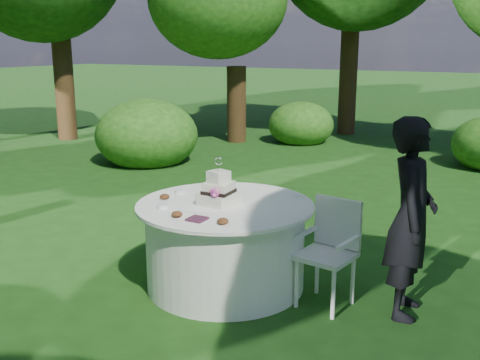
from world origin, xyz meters
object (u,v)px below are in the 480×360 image
(guest, at_px, (411,218))
(table, at_px, (225,245))
(chair, at_px, (331,244))
(cake, at_px, (219,192))
(napkins, at_px, (197,219))

(guest, relative_size, table, 1.03)
(guest, distance_m, table, 1.62)
(chair, bearing_deg, cake, -169.54)
(napkins, relative_size, chair, 0.16)
(table, bearing_deg, napkins, -84.84)
(guest, bearing_deg, cake, 91.24)
(table, xyz_separation_m, chair, (0.94, 0.13, 0.13))
(napkins, height_order, cake, cake)
(napkins, relative_size, table, 0.09)
(guest, xyz_separation_m, cake, (-1.58, -0.31, 0.08))
(napkins, xyz_separation_m, cake, (-0.08, 0.47, 0.10))
(table, relative_size, cake, 3.72)
(table, bearing_deg, guest, 9.54)
(cake, xyz_separation_m, chair, (0.97, 0.18, -0.37))
(guest, height_order, chair, guest)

